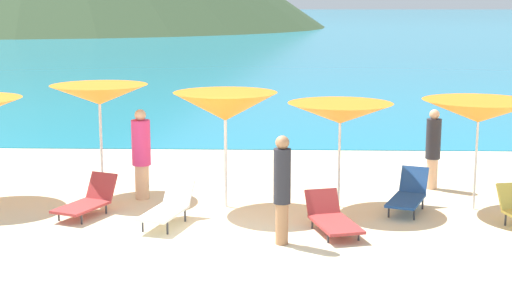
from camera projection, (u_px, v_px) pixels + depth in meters
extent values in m
cube|color=beige|center=(237.00, 143.00, 22.13)|extent=(50.00, 100.00, 0.30)
cube|color=teal|center=(277.00, 15.00, 236.42)|extent=(650.00, 440.00, 0.02)
cylinder|color=silver|center=(101.00, 142.00, 15.42)|extent=(0.05, 0.05, 2.17)
cone|color=orange|center=(99.00, 95.00, 15.24)|extent=(1.96, 1.96, 0.40)
sphere|color=silver|center=(99.00, 88.00, 15.21)|extent=(0.07, 0.07, 0.07)
cylinder|color=silver|center=(226.00, 154.00, 14.46)|extent=(0.06, 0.06, 2.09)
cone|color=orange|center=(225.00, 106.00, 14.29)|extent=(2.15, 2.15, 0.54)
sphere|color=silver|center=(225.00, 98.00, 14.26)|extent=(0.07, 0.07, 0.07)
cylinder|color=silver|center=(339.00, 158.00, 14.47)|extent=(0.05, 0.05, 1.93)
cone|color=orange|center=(340.00, 113.00, 14.31)|extent=(2.21, 2.21, 0.39)
sphere|color=silver|center=(340.00, 107.00, 14.29)|extent=(0.07, 0.07, 0.07)
cylinder|color=silver|center=(476.00, 158.00, 14.27)|extent=(0.04, 0.04, 2.00)
cone|color=orange|center=(479.00, 111.00, 14.10)|extent=(2.13, 2.13, 0.42)
sphere|color=silver|center=(479.00, 104.00, 14.08)|extent=(0.07, 0.07, 0.07)
cube|color=#A53333|center=(336.00, 224.00, 12.81)|extent=(0.93, 1.31, 0.05)
cube|color=#A53333|center=(322.00, 202.00, 13.45)|extent=(0.65, 0.43, 0.44)
cylinder|color=#333338|center=(328.00, 238.00, 12.41)|extent=(0.04, 0.04, 0.17)
cylinder|color=#333338|center=(359.00, 236.00, 12.53)|extent=(0.04, 0.04, 0.17)
cylinder|color=#333338|center=(312.00, 224.00, 13.20)|extent=(0.04, 0.04, 0.17)
cylinder|color=#333338|center=(341.00, 222.00, 13.32)|extent=(0.04, 0.04, 0.17)
cube|color=#A53333|center=(81.00, 207.00, 13.83)|extent=(0.96, 1.21, 0.05)
cube|color=#A53333|center=(102.00, 186.00, 14.36)|extent=(0.64, 0.49, 0.51)
cylinder|color=#333338|center=(59.00, 216.00, 13.67)|extent=(0.04, 0.04, 0.18)
cylinder|color=#333338|center=(82.00, 219.00, 13.46)|extent=(0.04, 0.04, 0.18)
cylinder|color=#333338|center=(84.00, 206.00, 14.33)|extent=(0.04, 0.04, 0.18)
cylinder|color=#333338|center=(106.00, 209.00, 14.12)|extent=(0.04, 0.04, 0.18)
cube|color=white|center=(163.00, 213.00, 13.24)|extent=(0.82, 1.24, 0.05)
cube|color=white|center=(179.00, 192.00, 13.89)|extent=(0.59, 0.47, 0.44)
cylinder|color=#333338|center=(143.00, 225.00, 13.00)|extent=(0.04, 0.04, 0.24)
cylinder|color=#333338|center=(167.00, 228.00, 12.87)|extent=(0.04, 0.04, 0.24)
cylinder|color=#333338|center=(162.00, 213.00, 13.75)|extent=(0.04, 0.04, 0.24)
cylinder|color=#333338|center=(185.00, 215.00, 13.62)|extent=(0.04, 0.04, 0.24)
cube|color=#D8BF4C|center=(512.00, 196.00, 13.58)|extent=(0.56, 0.40, 0.46)
cylinder|color=#333338|center=(506.00, 220.00, 13.38)|extent=(0.04, 0.04, 0.22)
cube|color=#1E478C|center=(406.00, 201.00, 14.10)|extent=(0.93, 1.28, 0.05)
cube|color=#1E478C|center=(414.00, 180.00, 14.68)|extent=(0.59, 0.46, 0.51)
cylinder|color=#333338|center=(389.00, 211.00, 13.89)|extent=(0.04, 0.04, 0.23)
cylinder|color=#333338|center=(414.00, 214.00, 13.71)|extent=(0.04, 0.04, 0.23)
cylinder|color=#333338|center=(398.00, 201.00, 14.62)|extent=(0.04, 0.04, 0.23)
cylinder|color=#333338|center=(423.00, 203.00, 14.44)|extent=(0.04, 0.04, 0.23)
cylinder|color=#DBAA84|center=(142.00, 182.00, 15.18)|extent=(0.28, 0.28, 0.70)
cylinder|color=#D83372|center=(141.00, 143.00, 15.03)|extent=(0.38, 0.38, 0.91)
sphere|color=#DBAA84|center=(140.00, 115.00, 14.93)|extent=(0.23, 0.23, 0.23)
cylinder|color=#A3704C|center=(282.00, 224.00, 12.31)|extent=(0.21, 0.21, 0.69)
cylinder|color=#26262D|center=(282.00, 176.00, 12.16)|extent=(0.28, 0.28, 0.90)
sphere|color=#A3704C|center=(282.00, 143.00, 12.06)|extent=(0.22, 0.22, 0.22)
cylinder|color=#DBAA84|center=(432.00, 174.00, 16.00)|extent=(0.23, 0.23, 0.65)
cylinder|color=#26262D|center=(433.00, 139.00, 15.87)|extent=(0.31, 0.31, 0.85)
sphere|color=#DBAA84|center=(435.00, 114.00, 15.77)|extent=(0.21, 0.21, 0.21)
cube|color=silver|center=(31.00, 2.00, 166.94)|extent=(43.86, 17.72, 7.96)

